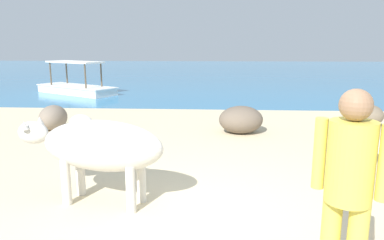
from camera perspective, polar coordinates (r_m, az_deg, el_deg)
sand_beach at (r=4.14m, az=3.02°, el=-15.92°), size 18.00×14.00×0.04m
water_surface at (r=25.74m, az=3.45°, el=7.44°), size 60.00×36.00×0.03m
cow at (r=4.46m, az=-14.59°, el=-4.00°), size 1.96×0.86×1.09m
person_standing at (r=2.79m, az=23.47°, el=-9.29°), size 0.46×0.32×1.62m
shore_rock_large at (r=7.97m, az=7.73°, el=0.06°), size 1.11×1.00×0.60m
shore_rock_medium at (r=8.78m, az=-21.06°, el=0.35°), size 0.63×0.83×0.56m
shore_rock_small at (r=9.58m, az=25.89°, el=0.72°), size 0.90×0.95×0.52m
shore_rock_flat at (r=8.21m, az=23.61°, el=-1.20°), size 0.75×0.66×0.40m
boat_white at (r=15.29m, az=-17.81°, el=5.02°), size 3.74×2.90×1.29m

